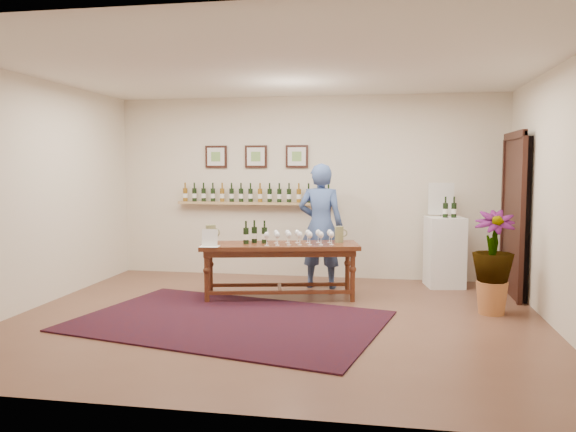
% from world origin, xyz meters
% --- Properties ---
extents(ground, '(6.00, 6.00, 0.00)m').
position_xyz_m(ground, '(0.00, 0.00, 0.00)').
color(ground, brown).
rests_on(ground, ground).
extents(room_shell, '(6.00, 6.00, 6.00)m').
position_xyz_m(room_shell, '(2.11, 1.86, 1.12)').
color(room_shell, beige).
rests_on(room_shell, ground).
extents(rug, '(3.69, 2.86, 0.02)m').
position_xyz_m(rug, '(-0.49, -0.23, 0.01)').
color(rug, '#490F0D').
rests_on(rug, ground).
extents(tasting_table, '(2.13, 1.06, 0.72)m').
position_xyz_m(tasting_table, '(-0.14, 0.97, 0.61)').
color(tasting_table, '#472511').
rests_on(tasting_table, ground).
extents(table_glasses, '(1.33, 0.60, 0.18)m').
position_xyz_m(table_glasses, '(0.11, 0.98, 0.81)').
color(table_glasses, white).
rests_on(table_glasses, tasting_table).
extents(table_bottles, '(0.32, 0.26, 0.30)m').
position_xyz_m(table_bottles, '(-0.47, 0.95, 0.87)').
color(table_bottles, black).
rests_on(table_bottles, tasting_table).
extents(pitcher_left, '(0.18, 0.18, 0.24)m').
position_xyz_m(pitcher_left, '(-1.03, 0.84, 0.84)').
color(pitcher_left, olive).
rests_on(pitcher_left, tasting_table).
extents(pitcher_right, '(0.15, 0.15, 0.21)m').
position_xyz_m(pitcher_right, '(0.61, 1.22, 0.83)').
color(pitcher_right, olive).
rests_on(pitcher_right, tasting_table).
extents(menu_card, '(0.25, 0.19, 0.22)m').
position_xyz_m(menu_card, '(-0.96, 0.56, 0.83)').
color(menu_card, silver).
rests_on(menu_card, tasting_table).
extents(display_pedestal, '(0.58, 0.58, 1.00)m').
position_xyz_m(display_pedestal, '(2.06, 2.09, 0.50)').
color(display_pedestal, white).
rests_on(display_pedestal, ground).
extents(pedestal_bottles, '(0.33, 0.14, 0.32)m').
position_xyz_m(pedestal_bottles, '(2.11, 2.02, 1.16)').
color(pedestal_bottles, black).
rests_on(pedestal_bottles, display_pedestal).
extents(info_sign, '(0.37, 0.08, 0.51)m').
position_xyz_m(info_sign, '(2.01, 2.24, 1.26)').
color(info_sign, silver).
rests_on(info_sign, display_pedestal).
extents(potted_plant, '(0.59, 0.59, 1.05)m').
position_xyz_m(potted_plant, '(2.45, 0.62, 0.61)').
color(potted_plant, '#B06B3A').
rests_on(potted_plant, ground).
extents(person, '(0.68, 0.47, 1.77)m').
position_xyz_m(person, '(0.31, 1.72, 0.88)').
color(person, '#3B548C').
rests_on(person, ground).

